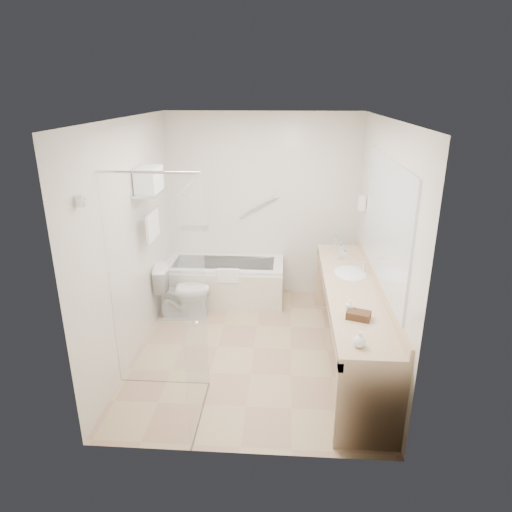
# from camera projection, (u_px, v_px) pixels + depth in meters

# --- Properties ---
(floor) EXTENTS (3.20, 3.20, 0.00)m
(floor) POSITION_uv_depth(u_px,v_px,m) (254.00, 348.00, 5.18)
(floor) COLOR tan
(floor) RESTS_ON ground
(ceiling) EXTENTS (2.60, 3.20, 0.10)m
(ceiling) POSITION_uv_depth(u_px,v_px,m) (254.00, 118.00, 4.31)
(ceiling) COLOR silver
(ceiling) RESTS_ON wall_back
(wall_back) EXTENTS (2.60, 0.10, 2.50)m
(wall_back) POSITION_uv_depth(u_px,v_px,m) (262.00, 206.00, 6.24)
(wall_back) COLOR beige
(wall_back) RESTS_ON ground
(wall_front) EXTENTS (2.60, 0.10, 2.50)m
(wall_front) POSITION_uv_depth(u_px,v_px,m) (238.00, 315.00, 3.25)
(wall_front) COLOR beige
(wall_front) RESTS_ON ground
(wall_left) EXTENTS (0.10, 3.20, 2.50)m
(wall_left) POSITION_uv_depth(u_px,v_px,m) (132.00, 241.00, 4.83)
(wall_left) COLOR beige
(wall_left) RESTS_ON ground
(wall_right) EXTENTS (0.10, 3.20, 2.50)m
(wall_right) POSITION_uv_depth(u_px,v_px,m) (381.00, 246.00, 4.66)
(wall_right) COLOR beige
(wall_right) RESTS_ON ground
(bathtub) EXTENTS (1.60, 0.73, 0.59)m
(bathtub) POSITION_uv_depth(u_px,v_px,m) (224.00, 281.00, 6.27)
(bathtub) COLOR silver
(bathtub) RESTS_ON floor
(grab_bar_short) EXTENTS (0.40, 0.03, 0.03)m
(grab_bar_short) POSITION_uv_depth(u_px,v_px,m) (194.00, 227.00, 6.37)
(grab_bar_short) COLOR silver
(grab_bar_short) RESTS_ON wall_back
(grab_bar_long) EXTENTS (0.53, 0.03, 0.33)m
(grab_bar_long) POSITION_uv_depth(u_px,v_px,m) (259.00, 207.00, 6.21)
(grab_bar_long) COLOR silver
(grab_bar_long) RESTS_ON wall_back
(shower_enclosure) EXTENTS (0.96, 0.91, 2.11)m
(shower_enclosure) POSITION_uv_depth(u_px,v_px,m) (175.00, 296.00, 3.98)
(shower_enclosure) COLOR silver
(shower_enclosure) RESTS_ON floor
(towel_shelf) EXTENTS (0.24, 0.55, 0.81)m
(towel_shelf) POSITION_uv_depth(u_px,v_px,m) (149.00, 187.00, 4.97)
(towel_shelf) COLOR silver
(towel_shelf) RESTS_ON wall_left
(vanity_counter) EXTENTS (0.55, 2.70, 0.95)m
(vanity_counter) POSITION_uv_depth(u_px,v_px,m) (351.00, 305.00, 4.75)
(vanity_counter) COLOR #CAB086
(vanity_counter) RESTS_ON floor
(sink) EXTENTS (0.40, 0.52, 0.14)m
(sink) POSITION_uv_depth(u_px,v_px,m) (350.00, 275.00, 5.06)
(sink) COLOR silver
(sink) RESTS_ON vanity_counter
(faucet) EXTENTS (0.03, 0.03, 0.14)m
(faucet) POSITION_uv_depth(u_px,v_px,m) (364.00, 266.00, 5.01)
(faucet) COLOR silver
(faucet) RESTS_ON vanity_counter
(mirror) EXTENTS (0.02, 2.00, 1.20)m
(mirror) POSITION_uv_depth(u_px,v_px,m) (385.00, 222.00, 4.42)
(mirror) COLOR silver
(mirror) RESTS_ON wall_right
(hairdryer_unit) EXTENTS (0.08, 0.10, 0.18)m
(hairdryer_unit) POSITION_uv_depth(u_px,v_px,m) (362.00, 203.00, 5.58)
(hairdryer_unit) COLOR silver
(hairdryer_unit) RESTS_ON wall_right
(toilet) EXTENTS (0.75, 0.48, 0.69)m
(toilet) POSITION_uv_depth(u_px,v_px,m) (183.00, 292.00, 5.77)
(toilet) COLOR silver
(toilet) RESTS_ON floor
(amenity_basket) EXTENTS (0.24, 0.19, 0.07)m
(amenity_basket) POSITION_uv_depth(u_px,v_px,m) (359.00, 315.00, 4.03)
(amenity_basket) COLOR #442918
(amenity_basket) RESTS_ON vanity_counter
(soap_bottle_a) EXTENTS (0.09, 0.15, 0.06)m
(soap_bottle_a) POSITION_uv_depth(u_px,v_px,m) (349.00, 310.00, 4.12)
(soap_bottle_a) COLOR silver
(soap_bottle_a) RESTS_ON vanity_counter
(soap_bottle_b) EXTENTS (0.13, 0.15, 0.10)m
(soap_bottle_b) POSITION_uv_depth(u_px,v_px,m) (360.00, 341.00, 3.58)
(soap_bottle_b) COLOR silver
(soap_bottle_b) RESTS_ON vanity_counter
(water_bottle_left) EXTENTS (0.06, 0.06, 0.21)m
(water_bottle_left) POSITION_uv_depth(u_px,v_px,m) (340.00, 252.00, 5.39)
(water_bottle_left) COLOR silver
(water_bottle_left) RESTS_ON vanity_counter
(water_bottle_mid) EXTENTS (0.05, 0.05, 0.17)m
(water_bottle_mid) POSITION_uv_depth(u_px,v_px,m) (335.00, 241.00, 5.82)
(water_bottle_mid) COLOR silver
(water_bottle_mid) RESTS_ON vanity_counter
(water_bottle_right) EXTENTS (0.06, 0.06, 0.19)m
(water_bottle_right) POSITION_uv_depth(u_px,v_px,m) (344.00, 258.00, 5.24)
(water_bottle_right) COLOR silver
(water_bottle_right) RESTS_ON vanity_counter
(drinking_glass_near) EXTENTS (0.10, 0.10, 0.10)m
(drinking_glass_near) POSITION_uv_depth(u_px,v_px,m) (342.00, 255.00, 5.42)
(drinking_glass_near) COLOR silver
(drinking_glass_near) RESTS_ON vanity_counter
(drinking_glass_far) EXTENTS (0.06, 0.06, 0.08)m
(drinking_glass_far) POSITION_uv_depth(u_px,v_px,m) (329.00, 248.00, 5.71)
(drinking_glass_far) COLOR silver
(drinking_glass_far) RESTS_ON vanity_counter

